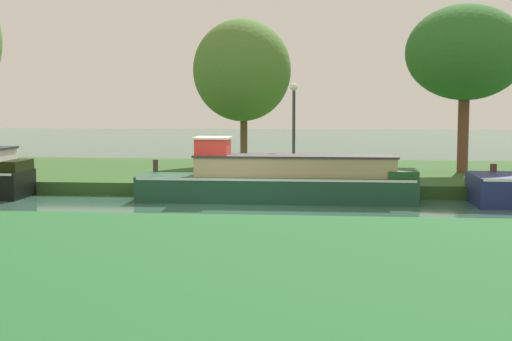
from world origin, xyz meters
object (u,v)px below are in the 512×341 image
Objects in this scene: willow_tree_centre at (242,70)px; lamp_post at (294,119)px; mooring_post_near at (156,171)px; willow_tree_right at (466,53)px; mooring_post_far at (493,175)px; forest_barge at (281,180)px.

lamp_post is (2.28, -5.04, -1.82)m from willow_tree_centre.
mooring_post_near is at bearing -106.91° from willow_tree_centre.
willow_tree_right reaches higher than willow_tree_centre.
willow_tree_right is 9.00× the size of mooring_post_far.
willow_tree_centre is 8.53m from willow_tree_right.
mooring_post_far is at bearing -87.58° from willow_tree_right.
mooring_post_far is at bearing 10.14° from forest_barge.
willow_tree_centre is 0.98× the size of willow_tree_right.
willow_tree_centre reaches higher than mooring_post_far.
forest_barge is 6.40m from mooring_post_far.
willow_tree_right is at bearing -16.79° from willow_tree_centre.
lamp_post is at bearing -156.33° from willow_tree_right.
mooring_post_near is at bearing 164.29° from forest_barge.
mooring_post_near is 1.08× the size of mooring_post_far.
willow_tree_right is at bearing 23.67° from lamp_post.
mooring_post_near is (-4.00, 1.13, 0.12)m from forest_barge.
willow_tree_centre is at bearing 73.09° from mooring_post_near.
mooring_post_near is at bearing 180.00° from mooring_post_far.
willow_tree_centre reaches higher than forest_barge.
willow_tree_centre is (-2.03, 7.61, 3.52)m from forest_barge.
forest_barge is 8.94m from willow_tree_right.
forest_barge is at bearing -15.71° from mooring_post_near.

